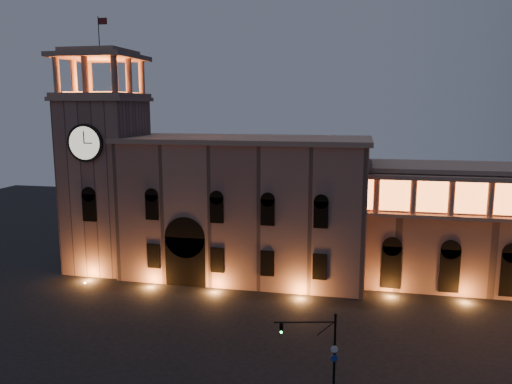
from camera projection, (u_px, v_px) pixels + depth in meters
ground at (211, 357)px, 43.08m from camera, size 160.00×160.00×0.00m
government_building at (245, 207)px, 63.15m from camera, size 30.80×12.80×17.60m
clock_tower at (106, 175)px, 65.31m from camera, size 9.80×9.80×32.40m
traffic_light at (324, 353)px, 36.77m from camera, size 4.66×1.32×6.53m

